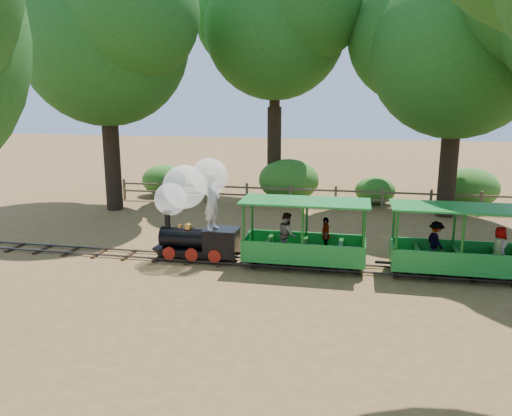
% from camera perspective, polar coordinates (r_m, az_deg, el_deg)
% --- Properties ---
extents(ground, '(90.00, 90.00, 0.00)m').
position_cam_1_polar(ground, '(14.71, 3.76, -6.65)').
color(ground, olive).
rests_on(ground, ground).
extents(track, '(22.00, 1.00, 0.10)m').
position_cam_1_polar(track, '(14.69, 3.76, -6.40)').
color(track, '#3F3D3A').
rests_on(track, ground).
extents(locomotive, '(2.76, 1.30, 3.17)m').
position_cam_1_polar(locomotive, '(14.93, -7.33, 0.65)').
color(locomotive, black).
rests_on(locomotive, ground).
extents(carriage_front, '(3.62, 1.48, 1.88)m').
position_cam_1_polar(carriage_front, '(14.44, 5.38, -3.77)').
color(carriage_front, '#1B7E2B').
rests_on(carriage_front, track).
extents(carriage_rear, '(3.62, 1.48, 1.88)m').
position_cam_1_polar(carriage_rear, '(14.66, 22.05, -4.44)').
color(carriage_rear, '#1B7E2B').
rests_on(carriage_rear, track).
extents(oak_nw, '(8.61, 7.58, 10.49)m').
position_cam_1_polar(oak_nw, '(22.52, -16.94, 18.62)').
color(oak_nw, '#2D2116').
rests_on(oak_nw, ground).
extents(oak_nc, '(7.94, 6.99, 11.00)m').
position_cam_1_polar(oak_nc, '(23.89, 2.16, 20.56)').
color(oak_nc, '#2D2116').
rests_on(oak_nc, ground).
extents(oak_ne, '(8.54, 7.51, 10.01)m').
position_cam_1_polar(oak_ne, '(21.77, 22.05, 17.28)').
color(oak_ne, '#2D2116').
rests_on(oak_ne, ground).
extents(fence, '(18.10, 0.10, 1.00)m').
position_cam_1_polar(fence, '(22.26, 6.52, 1.51)').
color(fence, brown).
rests_on(fence, ground).
extents(shrub_west, '(2.22, 1.71, 1.54)m').
position_cam_1_polar(shrub_west, '(25.20, -10.46, 3.12)').
color(shrub_west, '#2D6B1E').
rests_on(shrub_west, ground).
extents(shrub_mid_w, '(2.86, 2.20, 1.98)m').
position_cam_1_polar(shrub_mid_w, '(23.59, 3.75, 3.21)').
color(shrub_mid_w, '#2D6B1E').
rests_on(shrub_mid_w, ground).
extents(shrub_mid_e, '(1.82, 1.40, 1.26)m').
position_cam_1_polar(shrub_mid_e, '(23.47, 13.45, 1.95)').
color(shrub_mid_e, '#2D6B1E').
rests_on(shrub_mid_e, ground).
extents(shrub_east, '(2.58, 1.98, 1.78)m').
position_cam_1_polar(shrub_east, '(23.93, 23.18, 2.10)').
color(shrub_east, '#2D6B1E').
rests_on(shrub_east, ground).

